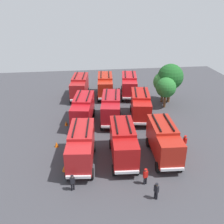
{
  "coord_description": "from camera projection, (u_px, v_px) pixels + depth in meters",
  "views": [
    {
      "loc": [
        32.92,
        -4.21,
        16.44
      ],
      "look_at": [
        0.0,
        0.0,
        1.4
      ],
      "focal_mm": 41.02,
      "sensor_mm": 36.0,
      "label": 1
    }
  ],
  "objects": [
    {
      "name": "fire_truck_1",
      "position": [
        83.0,
        109.0,
        35.54
      ],
      "size": [
        7.5,
        3.68,
        3.88
      ],
      "rotation": [
        0.0,
        0.0,
        -0.16
      ],
      "color": "#A7131A",
      "rests_on": "ground"
    },
    {
      "name": "fire_truck_3",
      "position": [
        105.0,
        85.0,
        45.23
      ],
      "size": [
        7.4,
        3.31,
        3.88
      ],
      "rotation": [
        0.0,
        0.0,
        -0.09
      ],
      "color": "#A72011",
      "rests_on": "ground"
    },
    {
      "name": "firefighter_0",
      "position": [
        185.0,
        142.0,
        29.7
      ],
      "size": [
        0.47,
        0.35,
        1.81
      ],
      "rotation": [
        0.0,
        0.0,
        5.01
      ],
      "color": "black",
      "rests_on": "ground"
    },
    {
      "name": "fire_truck_5",
      "position": [
        123.0,
        142.0,
        27.49
      ],
      "size": [
        7.34,
        3.11,
        3.88
      ],
      "rotation": [
        0.0,
        0.0,
        -0.06
      ],
      "color": "maroon",
      "rests_on": "ground"
    },
    {
      "name": "tree_1",
      "position": [
        170.0,
        77.0,
        41.86
      ],
      "size": [
        4.22,
        4.22,
        6.54
      ],
      "color": "brown",
      "rests_on": "ground"
    },
    {
      "name": "firefighter_4",
      "position": [
        156.0,
        190.0,
        22.41
      ],
      "size": [
        0.48,
        0.43,
        1.66
      ],
      "rotation": [
        0.0,
        0.0,
        5.27
      ],
      "color": "black",
      "rests_on": "ground"
    },
    {
      "name": "traffic_cone_0",
      "position": [
        66.0,
        123.0,
        35.59
      ],
      "size": [
        0.44,
        0.44,
        0.63
      ],
      "primitive_type": "cone",
      "color": "#F2600C",
      "rests_on": "ground"
    },
    {
      "name": "fire_truck_8",
      "position": [
        164.0,
        140.0,
        27.9
      ],
      "size": [
        7.32,
        3.07,
        3.88
      ],
      "rotation": [
        0.0,
        0.0,
        -0.05
      ],
      "color": "#A01E14",
      "rests_on": "ground"
    },
    {
      "name": "tree_0",
      "position": [
        163.0,
        82.0,
        42.33
      ],
      "size": [
        3.35,
        3.35,
        5.19
      ],
      "color": "brown",
      "rests_on": "ground"
    },
    {
      "name": "fire_truck_2",
      "position": [
        81.0,
        145.0,
        26.84
      ],
      "size": [
        7.41,
        3.36,
        3.88
      ],
      "rotation": [
        0.0,
        0.0,
        -0.1
      ],
      "color": "#A81B1D",
      "rests_on": "ground"
    },
    {
      "name": "traffic_cone_1",
      "position": [
        56.0,
        144.0,
        30.49
      ],
      "size": [
        0.46,
        0.46,
        0.66
      ],
      "primitive_type": "cone",
      "color": "#F2600C",
      "rests_on": "ground"
    },
    {
      "name": "fire_truck_6",
      "position": [
        129.0,
        84.0,
        45.42
      ],
      "size": [
        7.49,
        3.65,
        3.88
      ],
      "rotation": [
        0.0,
        0.0,
        -0.16
      ],
      "color": "#AB161B",
      "rests_on": "ground"
    },
    {
      "name": "firefighter_2",
      "position": [
        145.0,
        176.0,
        24.17
      ],
      "size": [
        0.37,
        0.48,
        1.72
      ],
      "rotation": [
        0.0,
        0.0,
        0.36
      ],
      "color": "black",
      "rests_on": "ground"
    },
    {
      "name": "fire_truck_4",
      "position": [
        111.0,
        107.0,
        36.07
      ],
      "size": [
        7.49,
        3.64,
        3.88
      ],
      "rotation": [
        0.0,
        0.0,
        -0.15
      ],
      "color": "maroon",
      "rests_on": "ground"
    },
    {
      "name": "tree_2",
      "position": [
        166.0,
        88.0,
        40.22
      ],
      "size": [
        3.2,
        3.2,
        4.96
      ],
      "color": "brown",
      "rests_on": "ground"
    },
    {
      "name": "fire_truck_0",
      "position": [
        80.0,
        86.0,
        44.56
      ],
      "size": [
        7.46,
        3.53,
        3.88
      ],
      "rotation": [
        0.0,
        0.0,
        -0.13
      ],
      "color": "maroon",
      "rests_on": "ground"
    },
    {
      "name": "traffic_cone_2",
      "position": [
        64.0,
        168.0,
        26.25
      ],
      "size": [
        0.47,
        0.47,
        0.67
      ],
      "primitive_type": "cone",
      "color": "#F2600C",
      "rests_on": "ground"
    },
    {
      "name": "ground_plane",
      "position": [
        112.0,
        121.0,
        37.02
      ],
      "size": [
        56.86,
        56.86,
        0.0
      ],
      "primitive_type": "plane",
      "color": "#38383D"
    },
    {
      "name": "fire_truck_7",
      "position": [
        141.0,
        105.0,
        36.87
      ],
      "size": [
        7.49,
        3.66,
        3.88
      ],
      "rotation": [
        0.0,
        0.0,
        -0.16
      ],
      "color": "#A41410",
      "rests_on": "ground"
    },
    {
      "name": "firefighter_3",
      "position": [
        72.0,
        182.0,
        23.43
      ],
      "size": [
        0.39,
        0.48,
        1.66
      ],
      "rotation": [
        0.0,
        0.0,
        0.42
      ],
      "color": "black",
      "rests_on": "ground"
    },
    {
      "name": "firefighter_1",
      "position": [
        119.0,
        92.0,
        45.25
      ],
      "size": [
        0.47,
        0.34,
        1.71
      ],
      "rotation": [
        0.0,
        0.0,
        1.84
      ],
      "color": "black",
      "rests_on": "ground"
    }
  ]
}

